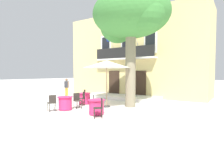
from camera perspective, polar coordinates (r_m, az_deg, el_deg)
The scene contains 15 objects.
ground_plane at distance 13.07m, azimuth -7.68°, elevation -5.94°, with size 120.00×120.00×0.00m, color silver.
building_facade at distance 18.67m, azimuth 7.44°, elevation 8.29°, with size 13.00×5.09×7.50m.
entrance_step_platform at distance 15.88m, azimuth 2.17°, elevation -3.86°, with size 6.58×2.48×0.25m, color silver.
plane_tree at distance 12.34m, azimuth 5.43°, elevation 19.39°, with size 4.92×4.32×7.11m.
cafe_table_near_tree at distance 9.58m, azimuth -4.68°, elevation -6.84°, with size 0.86×0.86×0.76m.
cafe_chair_near_tree_0 at distance 8.83m, azimuth -3.75°, elevation -6.78°, with size 0.57×0.57×0.91m.
cafe_chair_near_tree_1 at distance 10.30m, azimuth -4.99°, elevation -5.37°, with size 0.56×0.56×0.91m.
cafe_table_middle at distance 12.98m, azimuth -8.27°, elevation -4.25°, with size 0.86×0.86×0.76m.
cafe_chair_middle_0 at distance 12.23m, azimuth -8.91°, elevation -4.06°, with size 0.53×0.53×0.91m.
cafe_chair_middle_1 at distance 13.71m, azimuth -7.79°, elevation -3.29°, with size 0.54×0.54×0.91m.
cafe_table_front at distance 11.09m, azimuth -13.81°, elevation -5.56°, with size 0.86×0.86×0.76m.
cafe_chair_front_0 at distance 11.40m, azimuth -10.37°, elevation -4.59°, with size 0.53×0.53×0.91m.
cafe_chair_front_1 at distance 10.79m, azimuth -17.49°, elevation -5.12°, with size 0.53×0.53×0.91m.
cafe_umbrella at distance 11.63m, azimuth -1.58°, elevation 5.88°, with size 2.90×2.90×2.85m.
pedestrian_near_entrance at distance 16.91m, azimuth -13.44°, elevation -0.80°, with size 0.53×0.37×1.63m.
Camera 1 is at (8.55, -9.67, 2.04)m, focal length 30.56 mm.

